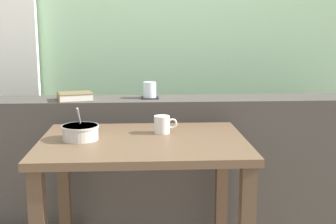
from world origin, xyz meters
TOP-DOWN VIEW (x-y plane):
  - dark_console_ledge at (0.00, 0.55)m, footprint 2.80×0.28m
  - breakfast_table at (-0.01, -0.00)m, footprint 0.94×0.69m
  - coaster_square at (0.03, 0.55)m, footprint 0.10×0.10m
  - juice_glass at (0.03, 0.55)m, footprint 0.07×0.07m
  - closed_book at (-0.39, 0.51)m, footprint 0.22×0.19m
  - soup_bowl at (-0.29, 0.01)m, footprint 0.17×0.17m
  - ceramic_mug at (0.09, 0.12)m, footprint 0.11×0.08m

SIDE VIEW (x-z plane):
  - dark_console_ledge at x=0.00m, z-range 0.00..0.79m
  - breakfast_table at x=-0.01m, z-range 0.22..0.91m
  - soup_bowl at x=-0.29m, z-range 0.64..0.79m
  - ceramic_mug at x=0.09m, z-range 0.68..0.77m
  - coaster_square at x=0.03m, z-range 0.79..0.79m
  - closed_book at x=-0.39m, z-range 0.79..0.83m
  - juice_glass at x=0.03m, z-range 0.79..0.87m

